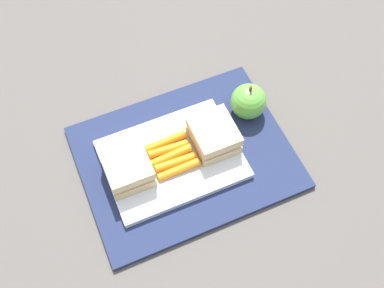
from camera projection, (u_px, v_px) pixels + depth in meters
name	position (u px, v px, depth m)	size (l,w,h in m)	color
ground_plane	(186.00, 158.00, 0.82)	(2.40, 2.40, 0.00)	#56514C
lunchbag_mat	(185.00, 157.00, 0.82)	(0.36, 0.28, 0.01)	navy
food_tray	(172.00, 159.00, 0.81)	(0.23, 0.17, 0.01)	white
sandwich_half_left	(127.00, 168.00, 0.77)	(0.07, 0.08, 0.04)	#DBC189
sandwich_half_right	(214.00, 135.00, 0.80)	(0.07, 0.08, 0.04)	#DBC189
carrot_sticks_bundle	(172.00, 155.00, 0.79)	(0.08, 0.07, 0.02)	orange
apple	(248.00, 101.00, 0.83)	(0.06, 0.06, 0.08)	#66B742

